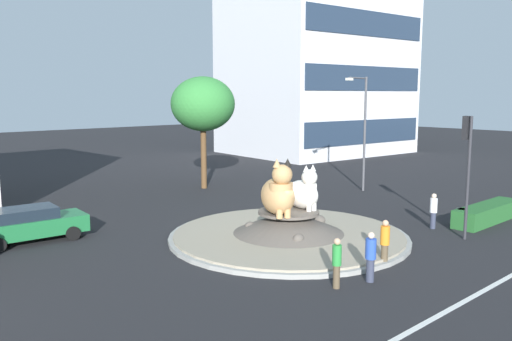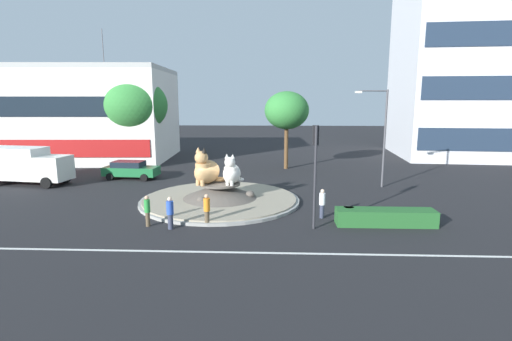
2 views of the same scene
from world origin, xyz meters
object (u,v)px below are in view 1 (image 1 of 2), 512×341
object	(u,v)px
cat_statue_calico	(279,194)
office_tower	(317,30)
streetlight_arm	(363,125)
second_tree_near_tower	(203,104)
sedan_on_far_lane	(29,224)
pedestrian_orange_shirt	(385,241)
pedestrian_blue_shirt	(371,256)
pedestrian_white_shirt	(433,210)
pedestrian_green_shirt	(337,261)
cat_statue_white	(304,192)
litter_bin	(461,218)
traffic_light_mast	(467,155)

from	to	relation	value
cat_statue_calico	office_tower	xyz separation A→B (m)	(29.25, 23.56, 11.30)
cat_statue_calico	streetlight_arm	world-z (taller)	streetlight_arm
second_tree_near_tower	sedan_on_far_lane	xyz separation A→B (m)	(-13.90, -5.71, -5.01)
pedestrian_orange_shirt	pedestrian_blue_shirt	size ratio (longest dim) A/B	1.00
pedestrian_white_shirt	sedan_on_far_lane	world-z (taller)	pedestrian_white_shirt
cat_statue_calico	pedestrian_green_shirt	xyz separation A→B (m)	(-2.39, -5.20, -1.28)
cat_statue_white	litter_bin	size ratio (longest dim) A/B	2.39
litter_bin	pedestrian_green_shirt	bearing A→B (deg)	-173.96
second_tree_near_tower	pedestrian_orange_shirt	bearing A→B (deg)	-105.34
cat_statue_white	pedestrian_blue_shirt	bearing A→B (deg)	-17.83
cat_statue_white	streetlight_arm	size ratio (longest dim) A/B	0.28
traffic_light_mast	streetlight_arm	world-z (taller)	streetlight_arm
second_tree_near_tower	pedestrian_green_shirt	distance (m)	20.85
pedestrian_green_shirt	cat_statue_calico	bearing A→B (deg)	86.46
office_tower	second_tree_near_tower	bearing A→B (deg)	-151.81
cat_statue_calico	pedestrian_blue_shirt	xyz separation A→B (m)	(-1.02, -5.60, -1.27)
pedestrian_green_shirt	pedestrian_white_shirt	bearing A→B (deg)	32.23
streetlight_arm	pedestrian_green_shirt	xyz separation A→B (m)	(-15.33, -10.33, -3.55)
traffic_light_mast	streetlight_arm	size ratio (longest dim) A/B	0.73
traffic_light_mast	pedestrian_white_shirt	world-z (taller)	traffic_light_mast
traffic_light_mast	cat_statue_calico	bearing A→B (deg)	49.76
pedestrian_green_shirt	pedestrian_orange_shirt	bearing A→B (deg)	26.12
office_tower	sedan_on_far_lane	bearing A→B (deg)	-152.31
cat_statue_white	pedestrian_orange_shirt	distance (m)	5.20
streetlight_arm	pedestrian_white_shirt	bearing A→B (deg)	47.35
cat_statue_white	litter_bin	bearing A→B (deg)	67.76
traffic_light_mast	pedestrian_orange_shirt	size ratio (longest dim) A/B	3.11
litter_bin	second_tree_near_tower	bearing A→B (deg)	99.66
cat_statue_calico	office_tower	world-z (taller)	office_tower
pedestrian_white_shirt	second_tree_near_tower	bearing A→B (deg)	103.46
cat_statue_white	office_tower	bearing A→B (deg)	138.28
cat_statue_white	second_tree_near_tower	bearing A→B (deg)	170.45
office_tower	pedestrian_orange_shirt	distance (m)	42.14
cat_statue_calico	office_tower	bearing A→B (deg)	155.09
office_tower	sedan_on_far_lane	world-z (taller)	office_tower
cat_statue_calico	pedestrian_green_shirt	size ratio (longest dim) A/B	1.48
pedestrian_orange_shirt	pedestrian_blue_shirt	distance (m)	1.99
streetlight_arm	second_tree_near_tower	bearing A→B (deg)	-58.28
sedan_on_far_lane	cat_statue_white	bearing A→B (deg)	-33.03
pedestrian_green_shirt	sedan_on_far_lane	xyz separation A→B (m)	(-5.67, 12.81, -0.11)
streetlight_arm	pedestrian_blue_shirt	distance (m)	17.96
traffic_light_mast	sedan_on_far_lane	bearing A→B (deg)	46.38
pedestrian_blue_shirt	litter_bin	bearing A→B (deg)	-46.98
office_tower	litter_bin	distance (m)	36.74
cat_statue_calico	streetlight_arm	size ratio (longest dim) A/B	0.34
second_tree_near_tower	streetlight_arm	bearing A→B (deg)	-49.08
cat_statue_calico	pedestrian_white_shirt	distance (m)	8.19
pedestrian_green_shirt	sedan_on_far_lane	bearing A→B (deg)	134.94
cat_statue_white	sedan_on_far_lane	bearing A→B (deg)	-119.78
sedan_on_far_lane	litter_bin	distance (m)	20.48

